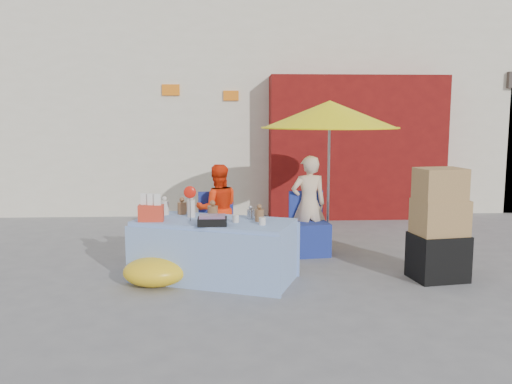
{
  "coord_description": "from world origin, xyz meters",
  "views": [
    {
      "loc": [
        -0.17,
        -5.64,
        1.88
      ],
      "look_at": [
        0.16,
        0.6,
        1.0
      ],
      "focal_mm": 38.0,
      "sensor_mm": 36.0,
      "label": 1
    }
  ],
  "objects": [
    {
      "name": "chair_left",
      "position": [
        -0.31,
        1.54,
        0.26
      ],
      "size": [
        0.54,
        0.53,
        0.85
      ],
      "rotation": [
        0.0,
        0.0,
        0.13
      ],
      "color": "navy",
      "rests_on": "ground"
    },
    {
      "name": "tarp_bundle",
      "position": [
        -0.99,
        0.26,
        0.16
      ],
      "size": [
        0.85,
        0.76,
        0.32
      ],
      "primitive_type": "ellipsoid",
      "rotation": [
        0.0,
        0.0,
        0.29
      ],
      "color": "yellow",
      "rests_on": "ground"
    },
    {
      "name": "box_stack",
      "position": [
        2.24,
        0.32,
        0.6
      ],
      "size": [
        0.65,
        0.57,
        1.3
      ],
      "rotation": [
        0.0,
        0.0,
        0.16
      ],
      "color": "black",
      "rests_on": "ground"
    },
    {
      "name": "backdrop",
      "position": [
        0.52,
        7.52,
        3.1
      ],
      "size": [
        14.0,
        8.0,
        7.8
      ],
      "color": "silver",
      "rests_on": "ground"
    },
    {
      "name": "vendor_beige",
      "position": [
        0.94,
        1.67,
        0.67
      ],
      "size": [
        0.53,
        0.38,
        1.34
      ],
      "primitive_type": "imported",
      "rotation": [
        0.0,
        0.0,
        3.27
      ],
      "color": "beige",
      "rests_on": "ground"
    },
    {
      "name": "ground",
      "position": [
        0.0,
        0.0,
        0.0
      ],
      "size": [
        80.0,
        80.0,
        0.0
      ],
      "primitive_type": "plane",
      "color": "slate",
      "rests_on": "ground"
    },
    {
      "name": "umbrella",
      "position": [
        1.24,
        1.82,
        1.89
      ],
      "size": [
        1.9,
        1.9,
        2.09
      ],
      "color": "gray",
      "rests_on": "ground"
    },
    {
      "name": "vendor_orange",
      "position": [
        -0.31,
        1.67,
        0.62
      ],
      "size": [
        0.65,
        0.54,
        1.23
      ],
      "primitive_type": "imported",
      "rotation": [
        0.0,
        0.0,
        3.27
      ],
      "color": "#FE330D",
      "rests_on": "ground"
    },
    {
      "name": "market_table",
      "position": [
        -0.34,
        0.46,
        0.36
      ],
      "size": [
        2.0,
        1.44,
        1.1
      ],
      "rotation": [
        0.0,
        0.0,
        -0.36
      ],
      "color": "#89A6DC",
      "rests_on": "ground"
    },
    {
      "name": "chair_right",
      "position": [
        0.94,
        1.54,
        0.26
      ],
      "size": [
        0.54,
        0.53,
        0.85
      ],
      "rotation": [
        0.0,
        0.0,
        0.13
      ],
      "color": "navy",
      "rests_on": "ground"
    }
  ]
}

